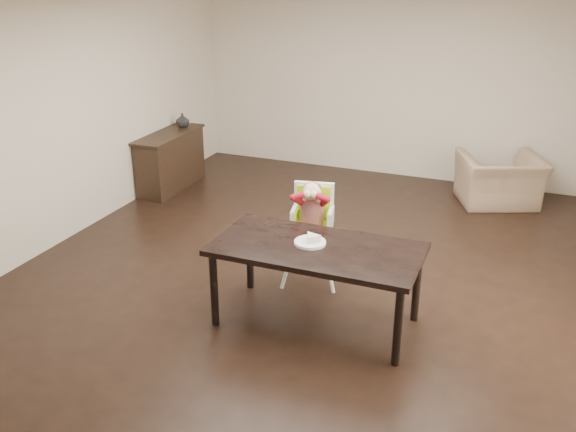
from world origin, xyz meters
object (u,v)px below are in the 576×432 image
Objects in this scene: sideboard at (170,161)px; armchair at (500,172)px; dining_table at (317,255)px; high_chair at (312,211)px.

armchair is at bearing 13.78° from sideboard.
armchair is at bearing 71.21° from dining_table.
armchair is (1.57, 2.87, -0.30)m from high_chair.
high_chair reaches higher than dining_table.
armchair is (1.25, 3.66, -0.23)m from dining_table.
high_chair is (-0.33, 0.79, 0.07)m from dining_table.
dining_table is 1.79× the size of armchair.
high_chair reaches higher than armchair.
high_chair is 0.83× the size of sideboard.
armchair is at bearing 49.39° from high_chair.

